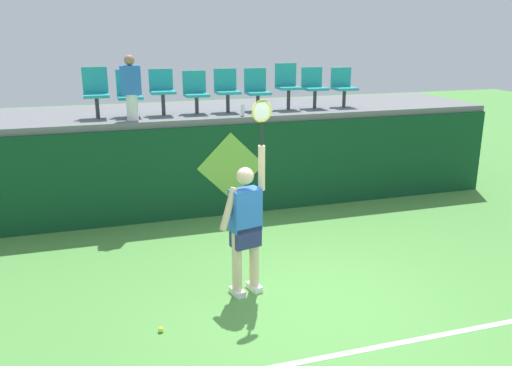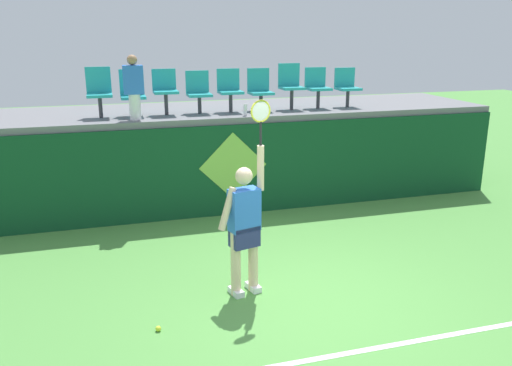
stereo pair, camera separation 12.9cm
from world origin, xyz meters
The scene contains 18 objects.
ground_plane centered at (0.00, 0.00, 0.00)m, with size 40.00×40.00×0.00m, color #519342.
court_back_wall centered at (0.00, 3.66, 0.85)m, with size 10.72×0.20×1.70m, color #0F4223.
spectator_platform centered at (0.00, 4.84, 1.76)m, with size 10.72×2.45×0.12m, color slate.
court_baseline_stripe centered at (0.00, -1.09, 0.00)m, with size 9.65×0.08×0.01m, color white.
tennis_player centered at (-0.73, 0.55, 0.97)m, with size 0.74×0.34×2.53m.
tennis_ball centered at (-1.94, -0.08, 0.03)m, with size 0.07×0.07×0.07m, color #D1E533.
water_bottle centered at (0.16, 3.80, 1.93)m, with size 0.07×0.07×0.22m, color white.
stadium_chair_0 centered at (-2.40, 4.38, 2.31)m, with size 0.44×0.42×0.89m.
stadium_chair_1 centered at (-1.82, 4.38, 2.26)m, with size 0.44×0.42×0.84m.
stadium_chair_2 centered at (-1.23, 4.37, 2.30)m, with size 0.44×0.42×0.83m.
stadium_chair_3 centered at (-0.60, 4.37, 2.24)m, with size 0.44×0.42×0.79m.
stadium_chair_4 centered at (0.00, 4.37, 2.27)m, with size 0.44×0.42×0.81m.
stadium_chair_5 centered at (0.60, 4.37, 2.25)m, with size 0.44×0.42×0.81m.
stadium_chair_6 centered at (1.24, 4.37, 2.32)m, with size 0.44×0.42×0.89m.
stadium_chair_7 centered at (1.80, 4.37, 2.27)m, with size 0.44×0.42×0.80m.
stadium_chair_8 centered at (2.45, 4.37, 2.26)m, with size 0.44×0.42×0.78m.
spectator_0 centered at (-1.82, 3.92, 2.40)m, with size 0.34×0.20×1.12m.
wall_signage_mount centered at (-0.15, 3.56, 0.00)m, with size 1.27×0.01×1.57m.
Camera 2 is at (-2.34, -5.54, 3.35)m, focal length 36.93 mm.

